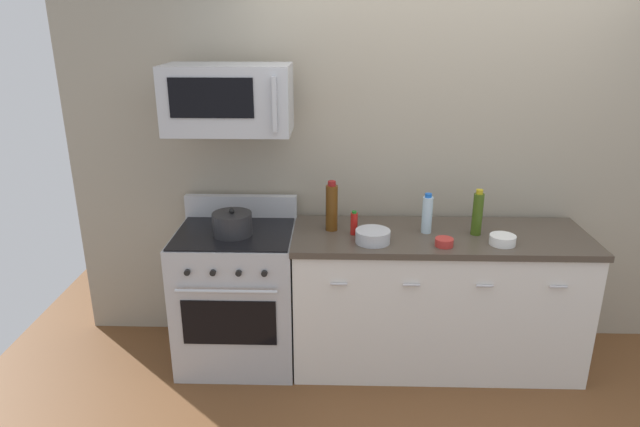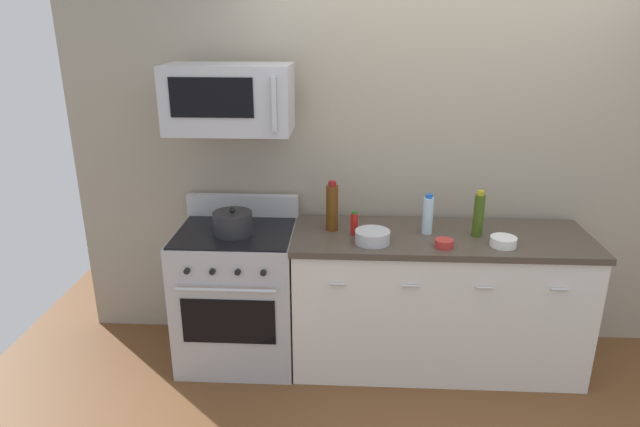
{
  "view_description": "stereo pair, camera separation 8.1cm",
  "coord_description": "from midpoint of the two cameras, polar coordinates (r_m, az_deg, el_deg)",
  "views": [
    {
      "loc": [
        -0.67,
        -3.28,
        2.21
      ],
      "look_at": [
        -0.76,
        -0.05,
        1.07
      ],
      "focal_mm": 31.22,
      "sensor_mm": 36.0,
      "label": 1
    },
    {
      "loc": [
        -0.59,
        -3.27,
        2.21
      ],
      "look_at": [
        -0.76,
        -0.05,
        1.07
      ],
      "focal_mm": 31.22,
      "sensor_mm": 36.0,
      "label": 2
    }
  ],
  "objects": [
    {
      "name": "bowl_red_small",
      "position": [
        3.38,
        11.94,
        -2.88
      ],
      "size": [
        0.11,
        0.11,
        0.05
      ],
      "color": "#B72D28",
      "rests_on": "countertop_slab"
    },
    {
      "name": "bowl_white_ceramic",
      "position": [
        3.5,
        17.58,
        -2.56
      ],
      "size": [
        0.16,
        0.16,
        0.06
      ],
      "color": "white",
      "rests_on": "countertop_slab"
    },
    {
      "name": "bottle_water_clear",
      "position": [
        3.54,
        10.28,
        -0.06
      ],
      "size": [
        0.07,
        0.07,
        0.26
      ],
      "color": "silver",
      "rests_on": "countertop_slab"
    },
    {
      "name": "counter_unit",
      "position": [
        3.77,
        11.16,
        -8.59
      ],
      "size": [
        1.86,
        0.66,
        0.92
      ],
      "color": "silver",
      "rests_on": "ground_plane"
    },
    {
      "name": "range_oven",
      "position": [
        3.77,
        -9.03,
        -8.23
      ],
      "size": [
        0.76,
        0.69,
        1.07
      ],
      "color": "#B7BABF",
      "rests_on": "ground_plane"
    },
    {
      "name": "microwave",
      "position": [
        3.42,
        -10.04,
        11.5
      ],
      "size": [
        0.74,
        0.44,
        0.4
      ],
      "color": "#B7BABF"
    },
    {
      "name": "bottle_hot_sauce_red",
      "position": [
        3.47,
        2.84,
        -1.01
      ],
      "size": [
        0.04,
        0.04,
        0.15
      ],
      "color": "#B21914",
      "rests_on": "countertop_slab"
    },
    {
      "name": "ground_plane",
      "position": [
        4.0,
        10.72,
        -14.41
      ],
      "size": [
        5.95,
        5.95,
        0.0
      ],
      "primitive_type": "plane",
      "color": "brown"
    },
    {
      "name": "bowl_steel_prep",
      "position": [
        3.37,
        4.74,
        -2.3
      ],
      "size": [
        0.21,
        0.21,
        0.08
      ],
      "color": "#B2B5BA",
      "rests_on": "countertop_slab"
    },
    {
      "name": "bottle_wine_amber",
      "position": [
        3.52,
        0.54,
        0.66
      ],
      "size": [
        0.08,
        0.08,
        0.32
      ],
      "color": "#59330F",
      "rests_on": "countertop_slab"
    },
    {
      "name": "back_wall",
      "position": [
        3.84,
        11.07,
        6.19
      ],
      "size": [
        4.95,
        0.1,
        2.7
      ],
      "primitive_type": "cube",
      "color": "#9E937F",
      "rests_on": "ground_plane"
    },
    {
      "name": "bottle_olive_oil",
      "position": [
        3.57,
        15.21,
        0.02
      ],
      "size": [
        0.06,
        0.06,
        0.29
      ],
      "color": "#385114",
      "rests_on": "countertop_slab"
    },
    {
      "name": "stockpot",
      "position": [
        3.51,
        -9.63,
        -1.05
      ],
      "size": [
        0.25,
        0.25,
        0.17
      ],
      "color": "#262628",
      "rests_on": "range_oven"
    }
  ]
}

